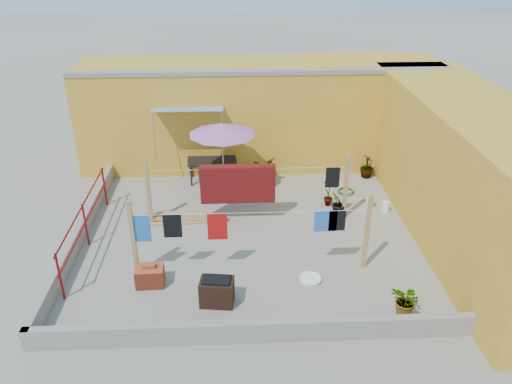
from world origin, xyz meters
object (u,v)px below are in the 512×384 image
brazier (217,291)px  water_jug_b (370,202)px  outdoor_table (212,162)px  water_jug_a (386,207)px  white_basin (310,279)px  plant_back_a (261,171)px  patio_umbrella (222,130)px  brick_stack (150,276)px  green_hose (346,191)px

brazier → water_jug_b: bearing=43.1°
outdoor_table → water_jug_a: (4.69, -2.14, -0.47)m
brazier → white_basin: bearing=17.9°
water_jug_a → plant_back_a: bearing=150.8°
patio_umbrella → white_basin: patio_umbrella is taller
brick_stack → green_hose: 6.43m
water_jug_a → water_jug_b: 0.44m
patio_umbrella → white_basin: size_ratio=4.52×
outdoor_table → water_jug_a: bearing=-24.5°
patio_umbrella → outdoor_table: size_ratio=1.48×
white_basin → water_jug_b: water_jug_b is taller
green_hose → plant_back_a: plant_back_a is taller
patio_umbrella → brazier: size_ratio=3.08×
brazier → white_basin: brazier is taller
water_jug_b → green_hose: (-0.48, 0.88, -0.11)m
brazier → water_jug_b: (4.08, 3.81, -0.15)m
water_jug_a → white_basin: bearing=-130.1°
white_basin → plant_back_a: plant_back_a is taller
white_basin → brazier: bearing=-162.1°
patio_umbrella → water_jug_a: size_ratio=6.93×
water_jug_b → plant_back_a: (-2.89, 1.56, 0.28)m
brick_stack → white_basin: bearing=-0.6°
water_jug_a → green_hose: water_jug_a is taller
outdoor_table → brazier: outdoor_table is taller
patio_umbrella → brazier: (-0.10, -4.72, -1.68)m
brick_stack → water_jug_b: bearing=29.7°
outdoor_table → green_hose: size_ratio=2.92×
brick_stack → water_jug_b: size_ratio=1.82×
brick_stack → outdoor_table: bearing=76.9°
green_hose → brazier: bearing=-127.5°
outdoor_table → water_jug_a: 5.17m
brazier → water_jug_a: (4.43, 3.56, -0.15)m
patio_umbrella → brazier: 5.01m
patio_umbrella → water_jug_a: bearing=-15.0°
brazier → plant_back_a: (1.18, 5.37, 0.14)m
water_jug_b → plant_back_a: plant_back_a is taller
brazier → green_hose: (3.59, 4.69, -0.26)m
water_jug_a → green_hose: 1.41m
white_basin → plant_back_a: (-0.79, 4.74, 0.38)m
outdoor_table → green_hose: outdoor_table is taller
outdoor_table → brick_stack: outdoor_table is taller
white_basin → plant_back_a: size_ratio=0.57×
water_jug_a → brick_stack: bearing=-153.8°
outdoor_table → plant_back_a: size_ratio=1.74×
outdoor_table → water_jug_b: bearing=-23.4°
brick_stack → green_hose: brick_stack is taller
outdoor_table → brick_stack: bearing=-103.1°
water_jug_b → plant_back_a: size_ratio=0.38×
brick_stack → white_basin: brick_stack is taller
white_basin → outdoor_table: bearing=113.9°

